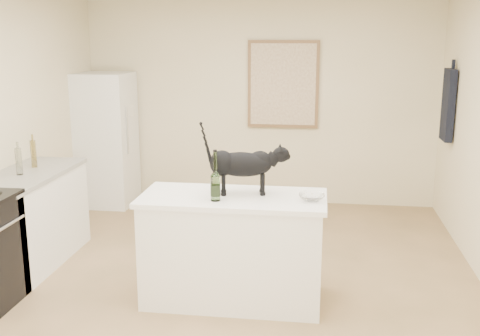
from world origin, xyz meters
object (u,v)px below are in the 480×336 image
wine_bottle (215,179)px  black_cat (242,168)px  fridge (105,140)px  glass_bowl (312,198)px

wine_bottle → black_cat: bearing=51.0°
fridge → glass_bowl: (2.68, -2.60, 0.08)m
fridge → black_cat: (2.11, -2.49, 0.27)m
fridge → black_cat: 3.27m
black_cat → fridge: bearing=120.9°
wine_bottle → glass_bowl: 0.77m
black_cat → glass_bowl: 0.61m
fridge → black_cat: fridge is taller
glass_bowl → black_cat: bearing=168.6°
fridge → wine_bottle: (1.93, -2.71, 0.23)m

